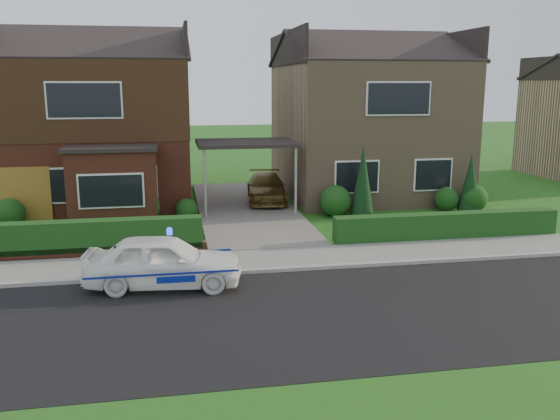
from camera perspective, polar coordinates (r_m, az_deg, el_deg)
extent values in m
plane|color=#195216|center=(13.27, 2.88, -10.00)|extent=(120.00, 120.00, 0.00)
cube|color=black|center=(13.27, 2.88, -10.00)|extent=(60.00, 6.00, 0.02)
cube|color=#9E9993|center=(16.05, 0.38, -5.77)|extent=(60.00, 0.16, 0.12)
cube|color=slate|center=(17.04, -0.28, -4.73)|extent=(60.00, 2.00, 0.10)
cube|color=#666059|center=(23.65, -3.22, 0.08)|extent=(3.80, 12.00, 0.12)
cube|color=brown|center=(26.20, -16.94, 7.04)|extent=(7.20, 8.00, 5.80)
cube|color=white|center=(22.68, -21.77, 2.15)|extent=(1.80, 0.08, 1.30)
cube|color=white|center=(22.27, -13.76, 2.50)|extent=(1.60, 0.08, 1.30)
cube|color=white|center=(22.14, -18.31, 10.00)|extent=(2.60, 0.08, 1.30)
cube|color=black|center=(26.13, -17.14, 10.20)|extent=(7.26, 8.06, 2.90)
cube|color=brown|center=(21.67, -15.75, 2.00)|extent=(3.00, 1.40, 2.70)
cube|color=black|center=(21.47, -15.97, 5.73)|extent=(3.20, 1.60, 0.14)
cube|color=#98785D|center=(27.44, 8.10, 7.65)|extent=(7.20, 8.00, 5.80)
cube|color=white|center=(23.33, 7.40, 3.18)|extent=(1.80, 0.08, 1.30)
cube|color=white|center=(24.48, 14.50, 3.31)|extent=(1.60, 0.08, 1.30)
cube|color=white|center=(23.59, 11.33, 10.47)|extent=(2.60, 0.08, 1.30)
cube|color=black|center=(23.25, -3.30, 6.46)|extent=(3.80, 3.00, 0.14)
cylinder|color=gray|center=(21.89, -7.22, 2.46)|extent=(0.10, 0.10, 2.70)
cylinder|color=gray|center=(22.33, 1.53, 2.74)|extent=(0.10, 0.10, 2.70)
cube|color=brown|center=(22.91, -23.83, 1.18)|extent=(2.20, 0.10, 2.10)
cube|color=brown|center=(18.15, -19.36, -3.95)|extent=(7.70, 0.25, 0.36)
cube|color=black|center=(18.35, -19.25, -4.36)|extent=(7.50, 0.55, 0.90)
cube|color=black|center=(19.99, 15.68, -2.80)|extent=(7.50, 0.55, 0.80)
sphere|color=black|center=(22.63, -24.60, -0.33)|extent=(1.08, 1.08, 1.08)
sphere|color=black|center=(21.72, -13.19, 0.30)|extent=(1.32, 1.32, 1.32)
sphere|color=black|center=(22.04, -8.97, 0.01)|extent=(0.84, 0.84, 0.84)
sphere|color=black|center=(22.63, 5.34, 0.89)|extent=(1.20, 1.20, 1.20)
sphere|color=black|center=(24.38, 15.74, 1.01)|extent=(0.96, 0.96, 0.96)
sphere|color=black|center=(24.57, 18.15, 1.08)|extent=(1.08, 1.08, 1.08)
cone|color=black|center=(22.61, 7.96, 2.62)|extent=(0.90, 0.90, 2.60)
cone|color=black|center=(24.38, 17.82, 2.36)|extent=(0.90, 0.90, 2.20)
imported|color=white|center=(15.00, -11.16, -4.91)|extent=(1.96, 4.01, 1.32)
sphere|color=#193FF2|center=(14.80, -10.52, -2.15)|extent=(0.17, 0.17, 0.17)
cube|color=navy|center=(14.27, -11.18, -6.03)|extent=(3.56, 0.02, 0.05)
cube|color=navy|center=(15.77, -11.12, -4.27)|extent=(3.56, 0.01, 0.05)
ellipsoid|color=black|center=(14.89, -15.38, -4.17)|extent=(0.22, 0.17, 0.21)
sphere|color=white|center=(14.83, -15.34, -4.27)|extent=(0.11, 0.11, 0.11)
sphere|color=black|center=(14.83, -15.34, -3.67)|extent=(0.13, 0.13, 0.13)
cone|color=black|center=(14.83, -15.52, -3.43)|extent=(0.04, 0.04, 0.05)
cone|color=black|center=(14.82, -15.18, -3.42)|extent=(0.04, 0.04, 0.05)
imported|color=brown|center=(24.85, -1.31, 2.15)|extent=(1.98, 4.03, 1.13)
imported|color=gray|center=(18.56, -12.90, -2.54)|extent=(0.48, 0.41, 0.78)
imported|color=gray|center=(19.48, -9.04, -1.72)|extent=(0.43, 0.43, 0.76)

